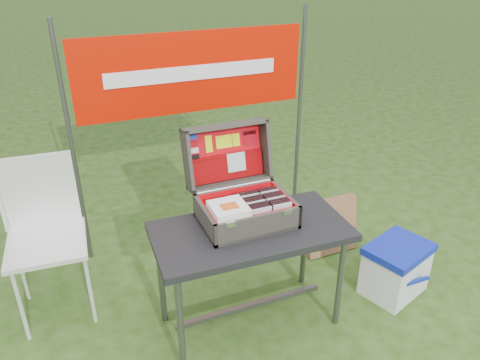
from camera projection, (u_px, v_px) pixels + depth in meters
name	position (u px, v px, depth m)	size (l,w,h in m)	color
ground	(256.00, 324.00, 2.86)	(80.00, 80.00, 0.00)	#27440E
table	(250.00, 277.00, 2.74)	(1.08, 0.54, 0.68)	#29292C
table_top	(251.00, 231.00, 2.59)	(1.08, 0.54, 0.04)	#29292C
table_leg_fl	(181.00, 327.00, 2.41)	(0.04, 0.04, 0.64)	#59595B
table_leg_fr	(340.00, 281.00, 2.74)	(0.04, 0.04, 0.64)	#59595B
table_leg_bl	(161.00, 279.00, 2.76)	(0.04, 0.04, 0.64)	#59595B
table_leg_br	(304.00, 243.00, 3.08)	(0.04, 0.04, 0.64)	#59595B
table_brace	(250.00, 306.00, 2.84)	(0.93, 0.03, 0.03)	#59595B
suitcase	(242.00, 180.00, 2.59)	(0.51, 0.52, 0.47)	#524E45
suitcase_base_bottom	(246.00, 220.00, 2.64)	(0.51, 0.36, 0.02)	#524E45
suitcase_base_wall_front	(259.00, 227.00, 2.47)	(0.51, 0.02, 0.14)	#524E45
suitcase_base_wall_back	(235.00, 197.00, 2.76)	(0.51, 0.02, 0.14)	#524E45
suitcase_base_wall_left	(205.00, 220.00, 2.53)	(0.02, 0.36, 0.14)	#524E45
suitcase_base_wall_right	(285.00, 203.00, 2.70)	(0.02, 0.36, 0.14)	#524E45
suitcase_liner_floor	(246.00, 218.00, 2.64)	(0.47, 0.32, 0.01)	red
suitcase_latch_left	(231.00, 225.00, 2.38)	(0.05, 0.01, 0.03)	silver
suitcase_latch_right	(288.00, 212.00, 2.49)	(0.05, 0.01, 0.03)	silver
suitcase_hinge	(234.00, 187.00, 2.73)	(0.02, 0.02, 0.46)	silver
suitcase_lid_back	(224.00, 153.00, 2.80)	(0.51, 0.36, 0.02)	#524E45
suitcase_lid_rim_far	(225.00, 126.00, 2.71)	(0.51, 0.02, 0.14)	#524E45
suitcase_lid_rim_near	(230.00, 182.00, 2.79)	(0.51, 0.02, 0.14)	#524E45
suitcase_lid_rim_left	(188.00, 161.00, 2.67)	(0.02, 0.36, 0.14)	#524E45
suitcase_lid_rim_right	(265.00, 148.00, 2.83)	(0.02, 0.36, 0.14)	#524E45
suitcase_lid_liner	(225.00, 153.00, 2.79)	(0.46, 0.32, 0.01)	red
suitcase_liner_wall_front	(258.00, 224.00, 2.48)	(0.47, 0.01, 0.12)	red
suitcase_liner_wall_back	(236.00, 197.00, 2.74)	(0.47, 0.01, 0.12)	red
suitcase_liner_wall_left	(207.00, 218.00, 2.53)	(0.01, 0.32, 0.12)	red
suitcase_liner_wall_right	(283.00, 202.00, 2.69)	(0.01, 0.32, 0.12)	red
suitcase_lid_pocket	(227.00, 167.00, 2.79)	(0.45, 0.15, 0.03)	#880306
suitcase_pocket_edge	(226.00, 156.00, 2.77)	(0.44, 0.02, 0.02)	#880306
suitcase_pocket_cd	(236.00, 162.00, 2.79)	(0.11, 0.11, 0.01)	silver
lid_sticker_cc_a	(193.00, 137.00, 2.69)	(0.05, 0.03, 0.00)	#1933B2
lid_sticker_cc_b	(194.00, 144.00, 2.70)	(0.05, 0.03, 0.00)	#A80711
lid_sticker_cc_c	(194.00, 151.00, 2.71)	(0.05, 0.03, 0.00)	white
lid_sticker_cc_d	(195.00, 157.00, 2.72)	(0.05, 0.03, 0.00)	black
lid_card_neon_tall	(209.00, 144.00, 2.73)	(0.04, 0.10, 0.00)	#DCF511
lid_card_neon_main	(224.00, 142.00, 2.77)	(0.10, 0.08, 0.00)	#DCF511
lid_card_neon_small	(236.00, 140.00, 2.79)	(0.05, 0.08, 0.00)	#DCF511
lid_sticker_band	(250.00, 138.00, 2.82)	(0.09, 0.09, 0.00)	#A80711
lid_sticker_band_bar	(250.00, 133.00, 2.82)	(0.08, 0.02, 0.00)	black
cd_left_0	(262.00, 219.00, 2.50)	(0.11, 0.01, 0.13)	silver
cd_left_1	(260.00, 217.00, 2.52)	(0.11, 0.01, 0.13)	black
cd_left_2	(259.00, 215.00, 2.54)	(0.11, 0.01, 0.13)	black
cd_left_3	(257.00, 213.00, 2.55)	(0.11, 0.01, 0.13)	black
cd_left_4	(256.00, 211.00, 2.57)	(0.11, 0.01, 0.13)	silver
cd_left_5	(254.00, 210.00, 2.59)	(0.11, 0.01, 0.13)	black
cd_left_6	(253.00, 208.00, 2.60)	(0.11, 0.01, 0.13)	black
cd_left_7	(251.00, 206.00, 2.62)	(0.11, 0.01, 0.13)	black
cd_left_8	(250.00, 205.00, 2.64)	(0.11, 0.01, 0.13)	silver
cd_left_9	(249.00, 203.00, 2.65)	(0.11, 0.01, 0.13)	black
cd_left_10	(247.00, 202.00, 2.67)	(0.11, 0.01, 0.13)	black
cd_right_0	(282.00, 214.00, 2.55)	(0.11, 0.01, 0.13)	silver
cd_right_1	(280.00, 212.00, 2.56)	(0.11, 0.01, 0.13)	black
cd_right_2	(279.00, 211.00, 2.58)	(0.11, 0.01, 0.13)	black
cd_right_3	(277.00, 209.00, 2.59)	(0.11, 0.01, 0.13)	black
cd_right_4	(276.00, 207.00, 2.61)	(0.11, 0.01, 0.13)	silver
cd_right_5	(274.00, 206.00, 2.63)	(0.11, 0.01, 0.13)	black
cd_right_6	(273.00, 204.00, 2.64)	(0.11, 0.01, 0.13)	black
cd_right_7	(271.00, 202.00, 2.66)	(0.11, 0.01, 0.13)	black
cd_right_8	(269.00, 201.00, 2.68)	(0.11, 0.01, 0.13)	silver
cd_right_9	(268.00, 199.00, 2.69)	(0.11, 0.01, 0.13)	black
cd_right_10	(267.00, 198.00, 2.71)	(0.11, 0.01, 0.13)	black
songbook_0	(229.00, 211.00, 2.48)	(0.19, 0.19, 0.01)	white
songbook_1	(229.00, 210.00, 2.48)	(0.19, 0.19, 0.01)	white
songbook_2	(229.00, 209.00, 2.48)	(0.19, 0.19, 0.01)	white
songbook_3	(229.00, 208.00, 2.48)	(0.19, 0.19, 0.01)	white
songbook_4	(229.00, 207.00, 2.47)	(0.19, 0.19, 0.01)	white
songbook_5	(229.00, 207.00, 2.47)	(0.19, 0.19, 0.01)	white
songbook_6	(229.00, 206.00, 2.47)	(0.19, 0.19, 0.01)	white
songbook_graphic	(229.00, 206.00, 2.46)	(0.09, 0.07, 0.00)	#D85919
cooler	(396.00, 269.00, 3.06)	(0.41, 0.31, 0.36)	white
cooler_body	(395.00, 272.00, 3.07)	(0.39, 0.29, 0.31)	white
cooler_lid	(399.00, 249.00, 2.99)	(0.41, 0.31, 0.05)	#1124AD
cooler_handle	(413.00, 282.00, 2.92)	(0.24, 0.02, 0.02)	#1124AD
chair	(47.00, 246.00, 2.76)	(0.45, 0.49, 0.98)	silver
chair_seat	(47.00, 244.00, 2.75)	(0.45, 0.45, 0.03)	silver
chair_backrest	(38.00, 192.00, 2.82)	(0.45, 0.03, 0.47)	silver
chair_leg_fl	(21.00, 306.00, 2.65)	(0.02, 0.02, 0.50)	silver
chair_leg_fr	(90.00, 289.00, 2.77)	(0.02, 0.02, 0.50)	silver
chair_leg_bl	(21.00, 267.00, 2.96)	(0.02, 0.02, 0.50)	silver
chair_leg_br	(83.00, 254.00, 3.09)	(0.02, 0.02, 0.50)	silver
chair_upright_left	(4.00, 199.00, 2.76)	(0.02, 0.02, 0.47)	silver
chair_upright_right	(71.00, 188.00, 2.89)	(0.02, 0.02, 0.47)	silver
cardboard_box	(331.00, 226.00, 3.46)	(0.40, 0.06, 0.43)	brown
banner_post_left	(73.00, 152.00, 3.10)	(0.03, 0.03, 1.70)	#59595B
banner_post_right	(299.00, 119.00, 3.67)	(0.03, 0.03, 1.70)	#59595B
banner	(193.00, 72.00, 3.17)	(1.60, 0.01, 0.55)	#BB0F00
banner_text	(194.00, 73.00, 3.16)	(1.20, 0.00, 0.10)	white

